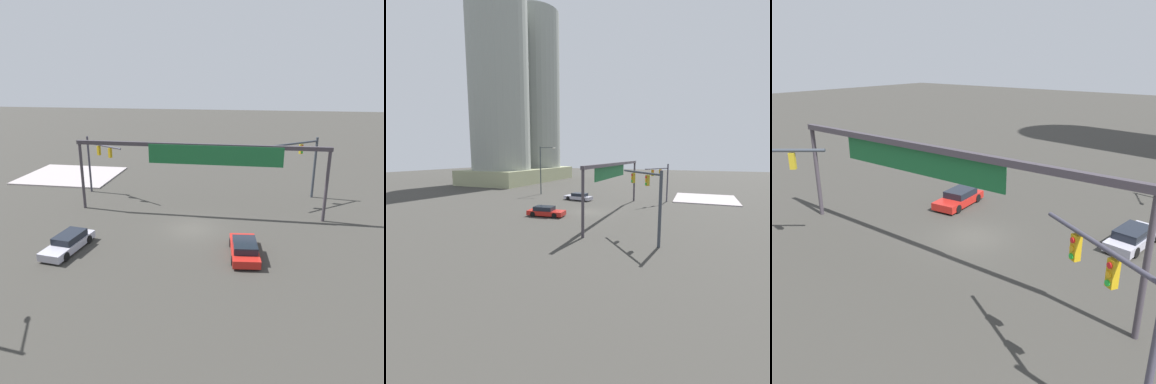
# 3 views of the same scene
# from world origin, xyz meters

# --- Properties ---
(ground_plane) EXTENTS (221.13, 221.13, 0.00)m
(ground_plane) POSITION_xyz_m (0.00, 0.00, 0.00)
(ground_plane) COLOR #393732
(sidewalk_corner) EXTENTS (11.47, 9.78, 0.15)m
(sidewalk_corner) POSITION_xyz_m (17.90, -14.52, 0.07)
(sidewalk_corner) COLOR #A89D9F
(sidewalk_corner) RESTS_ON ground
(traffic_signal_near_corner) EXTENTS (4.79, 2.96, 6.13)m
(traffic_signal_near_corner) POSITION_xyz_m (11.42, -7.93, 4.13)
(traffic_signal_near_corner) COLOR #3C3A47
(traffic_signal_near_corner) RESTS_ON ground
(traffic_signal_opposite_side) EXTENTS (5.48, 4.45, 6.35)m
(traffic_signal_opposite_side) POSITION_xyz_m (-9.80, -9.34, 4.46)
(traffic_signal_opposite_side) COLOR #363D45
(traffic_signal_opposite_side) RESTS_ON ground
(overhead_sign_gantry) EXTENTS (22.63, 0.43, 6.61)m
(overhead_sign_gantry) POSITION_xyz_m (-0.43, -3.56, 5.59)
(overhead_sign_gantry) COLOR #3D373F
(overhead_sign_gantry) RESTS_ON ground
(sedan_car_approaching) EXTENTS (2.32, 4.95, 1.21)m
(sedan_car_approaching) POSITION_xyz_m (8.41, 5.11, 0.57)
(sedan_car_approaching) COLOR #AEACBC
(sedan_car_approaching) RESTS_ON ground
(sedan_car_waiting_far) EXTENTS (2.33, 4.75, 1.21)m
(sedan_car_waiting_far) POSITION_xyz_m (-4.40, 4.10, 0.58)
(sedan_car_waiting_far) COLOR red
(sedan_car_waiting_far) RESTS_ON ground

